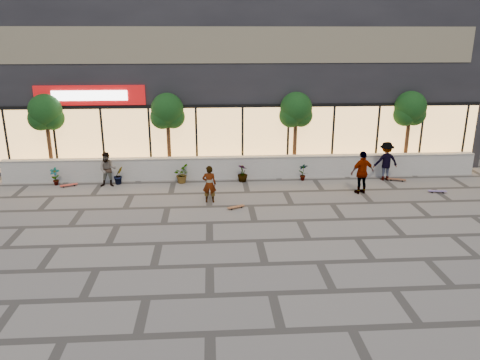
{
  "coord_description": "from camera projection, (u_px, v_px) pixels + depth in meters",
  "views": [
    {
      "loc": [
        -1.54,
        -13.98,
        6.52
      ],
      "look_at": [
        -0.47,
        2.55,
        1.3
      ],
      "focal_mm": 35.0,
      "sensor_mm": 36.0,
      "label": 1
    }
  ],
  "objects": [
    {
      "name": "retail_building",
      "position": [
        237.0,
        76.0,
        25.97
      ],
      "size": [
        24.0,
        9.17,
        8.5
      ],
      "color": "black",
      "rests_on": "ground"
    },
    {
      "name": "shrub_d",
      "position": [
        243.0,
        173.0,
        21.37
      ],
      "size": [
        0.64,
        0.64,
        0.81
      ],
      "primitive_type": "imported",
      "rotation": [
        0.0,
        0.0,
        2.46
      ],
      "color": "black",
      "rests_on": "ground"
    },
    {
      "name": "skater_right_near",
      "position": [
        362.0,
        173.0,
        19.64
      ],
      "size": [
        1.16,
        0.72,
        1.84
      ],
      "primitive_type": "imported",
      "rotation": [
        0.0,
        0.0,
        3.41
      ],
      "color": "silver",
      "rests_on": "ground"
    },
    {
      "name": "skateboard_right_far",
      "position": [
        438.0,
        191.0,
        19.94
      ],
      "size": [
        0.78,
        0.32,
        0.09
      ],
      "rotation": [
        0.0,
        0.0,
        -0.17
      ],
      "color": "#5F4E8F",
      "rests_on": "ground"
    },
    {
      "name": "shrub_e",
      "position": [
        303.0,
        172.0,
        21.54
      ],
      "size": [
        0.46,
        0.35,
        0.81
      ],
      "primitive_type": "imported",
      "rotation": [
        0.0,
        0.0,
        3.28
      ],
      "color": "black",
      "rests_on": "ground"
    },
    {
      "name": "shrub_c",
      "position": [
        181.0,
        174.0,
        21.2
      ],
      "size": [
        0.68,
        0.77,
        0.81
      ],
      "primitive_type": "imported",
      "rotation": [
        0.0,
        0.0,
        1.64
      ],
      "color": "black",
      "rests_on": "ground"
    },
    {
      "name": "tree_west",
      "position": [
        46.0,
        114.0,
        21.24
      ],
      "size": [
        1.6,
        1.5,
        3.92
      ],
      "color": "#4C301B",
      "rests_on": "ground"
    },
    {
      "name": "shrub_a",
      "position": [
        55.0,
        176.0,
        20.85
      ],
      "size": [
        0.43,
        0.29,
        0.81
      ],
      "primitive_type": "imported",
      "color": "black",
      "rests_on": "ground"
    },
    {
      "name": "planter_wall",
      "position": [
        244.0,
        167.0,
        21.86
      ],
      "size": [
        22.0,
        0.42,
        1.04
      ],
      "color": "silver",
      "rests_on": "ground"
    },
    {
      "name": "ground",
      "position": [
        259.0,
        241.0,
        15.36
      ],
      "size": [
        80.0,
        80.0,
        0.0
      ],
      "primitive_type": "plane",
      "color": "gray",
      "rests_on": "ground"
    },
    {
      "name": "skateboard_right_near",
      "position": [
        397.0,
        179.0,
        21.53
      ],
      "size": [
        0.84,
        0.46,
        0.1
      ],
      "rotation": [
        0.0,
        0.0,
        -0.32
      ],
      "color": "brown",
      "rests_on": "ground"
    },
    {
      "name": "tree_midwest",
      "position": [
        167.0,
        113.0,
        21.58
      ],
      "size": [
        1.6,
        1.5,
        3.92
      ],
      "color": "#4C301B",
      "rests_on": "ground"
    },
    {
      "name": "skateboard_center",
      "position": [
        236.0,
        207.0,
        18.15
      ],
      "size": [
        0.73,
        0.49,
        0.09
      ],
      "rotation": [
        0.0,
        0.0,
        0.47
      ],
      "color": "brown",
      "rests_on": "ground"
    },
    {
      "name": "skateboard_left",
      "position": [
        69.0,
        185.0,
        20.75
      ],
      "size": [
        0.76,
        0.51,
        0.09
      ],
      "rotation": [
        0.0,
        0.0,
        0.46
      ],
      "color": "#E93E2B",
      "rests_on": "ground"
    },
    {
      "name": "skater_right_far",
      "position": [
        386.0,
        161.0,
        21.49
      ],
      "size": [
        1.21,
        0.76,
        1.79
      ],
      "primitive_type": "imported",
      "rotation": [
        0.0,
        0.0,
        3.23
      ],
      "color": "maroon",
      "rests_on": "ground"
    },
    {
      "name": "tree_east",
      "position": [
        410.0,
        111.0,
        22.28
      ],
      "size": [
        1.6,
        1.5,
        3.92
      ],
      "color": "#4C301B",
      "rests_on": "ground"
    },
    {
      "name": "skater_left",
      "position": [
        108.0,
        170.0,
        20.56
      ],
      "size": [
        0.76,
        0.6,
        1.56
      ],
      "primitive_type": "imported",
      "rotation": [
        0.0,
        0.0,
        0.01
      ],
      "color": "tan",
      "rests_on": "ground"
    },
    {
      "name": "tree_mideast",
      "position": [
        296.0,
        112.0,
        21.95
      ],
      "size": [
        1.6,
        1.5,
        3.92
      ],
      "color": "#4C301B",
      "rests_on": "ground"
    },
    {
      "name": "shrub_b",
      "position": [
        119.0,
        175.0,
        21.03
      ],
      "size": [
        0.57,
        0.57,
        0.81
      ],
      "primitive_type": "imported",
      "rotation": [
        0.0,
        0.0,
        0.82
      ],
      "color": "black",
      "rests_on": "ground"
    },
    {
      "name": "skater_center",
      "position": [
        209.0,
        184.0,
        18.65
      ],
      "size": [
        0.58,
        0.4,
        1.52
      ],
      "primitive_type": "imported",
      "rotation": [
        0.0,
        0.0,
        3.07
      ],
      "color": "silver",
      "rests_on": "ground"
    }
  ]
}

